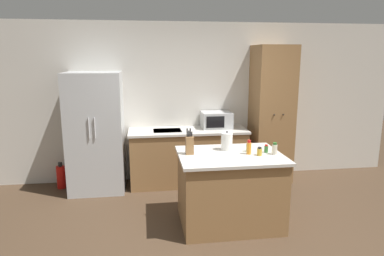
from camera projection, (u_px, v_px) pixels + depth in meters
The scene contains 15 objects.
ground_plane at pixel (218, 247), 3.75m from camera, with size 14.00×14.00×0.00m, color #423021.
wall_back at pixel (189, 102), 5.74m from camera, with size 7.20×0.06×2.60m.
refrigerator at pixel (96, 132), 5.23m from camera, with size 0.82×0.75×1.83m.
back_counter at pixel (188, 156), 5.58m from camera, with size 1.90×0.66×0.90m.
pantry_cabinet at pixel (271, 114), 5.65m from camera, with size 0.62×0.62×2.23m.
kitchen_island at pixel (229, 189), 4.23m from camera, with size 1.25×0.96×0.90m.
microwave at pixel (216, 120), 5.62m from camera, with size 0.48×0.39×0.26m.
knife_block at pixel (190, 145), 4.11m from camera, with size 0.09×0.08×0.32m.
spice_bottle_tall_dark at pixel (275, 149), 4.10m from camera, with size 0.06×0.06×0.15m.
spice_bottle_short_red at pixel (249, 148), 4.11m from camera, with size 0.05×0.05×0.17m.
spice_bottle_amber_oil at pixel (248, 147), 4.23m from camera, with size 0.05×0.05×0.11m.
spice_bottle_green_herb at pixel (266, 149), 4.19m from camera, with size 0.05×0.05×0.10m.
spice_bottle_pale_salt at pixel (259, 152), 4.07m from camera, with size 0.06×0.06×0.10m.
kettle at pixel (227, 141), 4.29m from camera, with size 0.14×0.14×0.24m.
fire_extinguisher at pixel (61, 177), 5.41m from camera, with size 0.14×0.14×0.42m.
Camera 1 is at (-0.76, -3.33, 2.06)m, focal length 32.00 mm.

